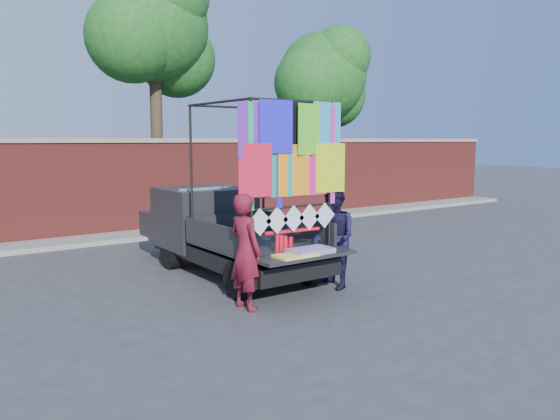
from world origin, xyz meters
TOP-DOWN VIEW (x-y plane):
  - ground at (0.00, 0.00)m, footprint 90.00×90.00m
  - brick_wall at (0.00, 7.00)m, footprint 30.00×0.45m
  - curb at (0.00, 6.30)m, footprint 30.00×1.20m
  - tree_mid at (1.02, 8.12)m, footprint 4.20×3.30m
  - tree_right at (7.52, 8.12)m, footprint 4.20×3.30m
  - pickup_truck at (-0.46, 1.91)m, footprint 2.02×5.07m
  - woman at (-1.37, -0.59)m, footprint 0.47×0.68m
  - man at (0.49, -0.47)m, footprint 0.80×0.96m
  - streamer_bundle at (-0.55, -0.55)m, footprint 1.02×0.16m

SIDE VIEW (x-z plane):
  - ground at x=0.00m, z-range 0.00..0.00m
  - curb at x=0.00m, z-range 0.00..0.12m
  - pickup_truck at x=-0.46m, z-range -0.79..2.40m
  - woman at x=-1.37m, z-range 0.00..1.78m
  - man at x=0.49m, z-range 0.00..1.78m
  - streamer_bundle at x=-0.55m, z-range 0.55..1.25m
  - brick_wall at x=0.00m, z-range 0.02..2.63m
  - tree_right at x=7.52m, z-range 1.44..8.06m
  - tree_mid at x=1.02m, z-range 1.83..9.56m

